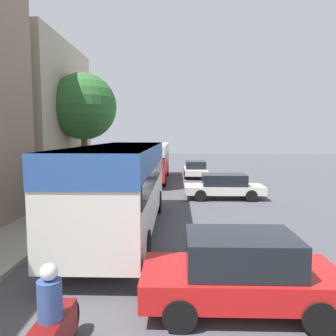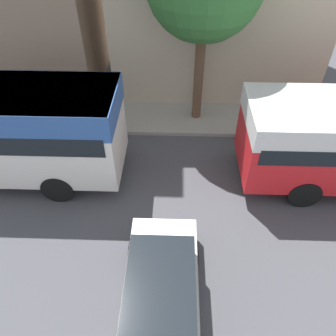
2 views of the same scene
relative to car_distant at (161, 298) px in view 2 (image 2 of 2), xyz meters
name	(u,v)px [view 2 (image 2 of 2)]	position (x,y,z in m)	size (l,w,h in m)	color
car_distant	(161,298)	(0.00, 0.00, 0.00)	(4.38, 1.79, 1.39)	silver
pedestrian_walking_away	(35,93)	(-8.22, -5.50, 0.28)	(0.40, 0.40, 1.71)	#232838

